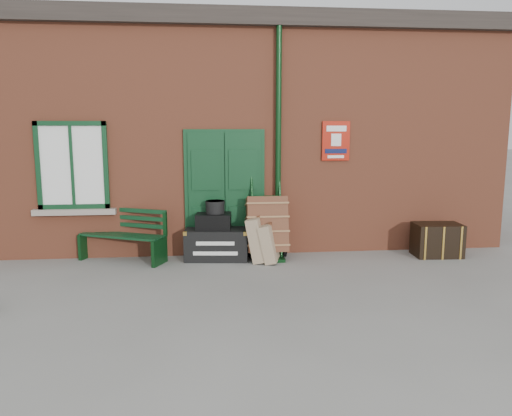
{
  "coord_description": "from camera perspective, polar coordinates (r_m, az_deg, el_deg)",
  "views": [
    {
      "loc": [
        -0.65,
        -7.34,
        2.32
      ],
      "look_at": [
        0.17,
        0.6,
        1.0
      ],
      "focal_mm": 35.0,
      "sensor_mm": 36.0,
      "label": 1
    }
  ],
  "objects": [
    {
      "name": "strongbox",
      "position": [
        8.72,
        -4.87,
        -1.5
      ],
      "size": [
        0.64,
        0.5,
        0.27
      ],
      "primitive_type": "cube",
      "rotation": [
        0.0,
        0.0,
        -0.11
      ],
      "color": "black",
      "rests_on": "houdini_trunk"
    },
    {
      "name": "ground",
      "position": [
        7.72,
        -0.8,
        -8.09
      ],
      "size": [
        80.0,
        80.0,
        0.0
      ],
      "primitive_type": "plane",
      "color": "gray",
      "rests_on": "ground"
    },
    {
      "name": "suitcase_front",
      "position": [
        8.56,
        1.48,
        -4.01
      ],
      "size": [
        0.46,
        0.56,
        0.67
      ],
      "primitive_type": "cube",
      "rotation": [
        0.0,
        -0.22,
        -0.28
      ],
      "color": "#9F8768",
      "rests_on": "ground"
    },
    {
      "name": "dark_trunk",
      "position": [
        9.54,
        19.99,
        -3.44
      ],
      "size": [
        0.85,
        0.58,
        0.59
      ],
      "primitive_type": "cube",
      "rotation": [
        0.0,
        0.0,
        -0.06
      ],
      "color": "black",
      "rests_on": "ground"
    },
    {
      "name": "suitcase_back",
      "position": [
        8.62,
        0.21,
        -3.53
      ],
      "size": [
        0.49,
        0.62,
        0.78
      ],
      "primitive_type": "cube",
      "rotation": [
        0.0,
        -0.19,
        -0.28
      ],
      "color": "#9F8768",
      "rests_on": "ground"
    },
    {
      "name": "station_building",
      "position": [
        10.85,
        -2.51,
        8.54
      ],
      "size": [
        10.3,
        4.3,
        4.36
      ],
      "color": "#A35034",
      "rests_on": "ground"
    },
    {
      "name": "hatbox",
      "position": [
        8.7,
        -4.7,
        0.12
      ],
      "size": [
        0.36,
        0.36,
        0.22
      ],
      "primitive_type": "cylinder",
      "rotation": [
        0.0,
        0.0,
        -0.11
      ],
      "color": "black",
      "rests_on": "strongbox"
    },
    {
      "name": "bench",
      "position": [
        8.96,
        -14.82,
        -2.85
      ],
      "size": [
        1.56,
        1.05,
        0.93
      ],
      "rotation": [
        0.0,
        0.0,
        -0.43
      ],
      "color": "#0E351B",
      "rests_on": "ground"
    },
    {
      "name": "houdini_trunk",
      "position": [
        8.8,
        -4.51,
        -4.09
      ],
      "size": [
        1.14,
        0.71,
        0.54
      ],
      "primitive_type": "cube",
      "rotation": [
        0.0,
        0.0,
        -0.11
      ],
      "color": "black",
      "rests_on": "ground"
    },
    {
      "name": "porter_trolley",
      "position": [
        8.8,
        1.22,
        -2.11
      ],
      "size": [
        0.72,
        0.77,
        1.46
      ],
      "rotation": [
        0.0,
        0.0,
        -0.0
      ],
      "color": "black",
      "rests_on": "ground"
    }
  ]
}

